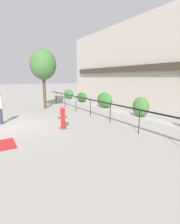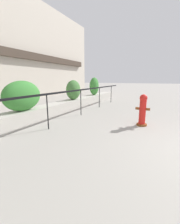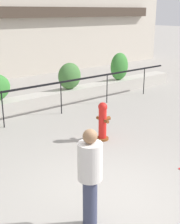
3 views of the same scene
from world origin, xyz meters
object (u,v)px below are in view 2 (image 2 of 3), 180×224
Objects in this scene: hedge_bush_3 at (73,90)px; fire_hydrant at (143,110)px; hedge_bush_2 at (23,96)px; hedge_bush_4 at (94,86)px.

hedge_bush_3 reaches higher than fire_hydrant.
hedge_bush_2 reaches higher than fire_hydrant.
hedge_bush_2 is 1.46× the size of hedge_bush_3.
hedge_bush_2 is 1.39× the size of fire_hydrant.
hedge_bush_4 is at bearing 0.00° from hedge_bush_2.
hedge_bush_4 is (2.71, 0.00, 0.08)m from hedge_bush_3.
hedge_bush_4 reaches higher than fire_hydrant.
hedge_bush_3 is (3.26, 0.00, 0.00)m from hedge_bush_2.
hedge_bush_2 is at bearing 180.00° from hedge_bush_3.
hedge_bush_2 is 3.26m from hedge_bush_3.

